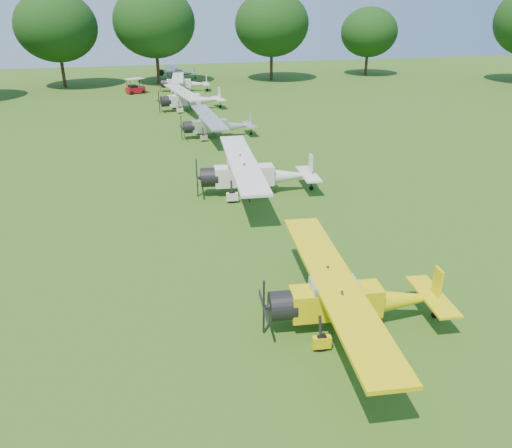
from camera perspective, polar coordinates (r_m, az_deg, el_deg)
The scene contains 9 objects.
ground at distance 21.32m, azimuth 5.53°, elevation -6.36°, with size 160.00×160.00×0.00m, color #1E4B12.
tree_belt at distance 20.25m, azimuth 16.26°, elevation 15.41°, with size 137.36×130.27×14.52m.
aircraft_2 at distance 18.13m, azimuth 10.69°, elevation -8.09°, with size 6.81×10.83×2.13m.
aircraft_3 at distance 30.19m, azimuth -0.33°, elevation 5.96°, with size 7.44×11.84×2.33m.
aircraft_4 at distance 43.69m, azimuth -4.66°, elevation 11.37°, with size 6.42×10.20×2.01m.
aircraft_5 at distance 55.41m, azimuth -7.67°, elevation 14.09°, with size 7.16×11.35×2.23m.
aircraft_6 at distance 67.75m, azimuth -8.39°, elevation 15.76°, with size 6.48×10.30×2.02m.
aircraft_7 at distance 79.50m, azimuth -9.16°, elevation 16.86°, with size 5.94×9.42×1.85m.
golf_cart at distance 67.22m, azimuth -13.67°, elevation 14.81°, with size 2.51×2.02×1.88m.
Camera 1 is at (-6.42, -17.24, 10.79)m, focal length 35.00 mm.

